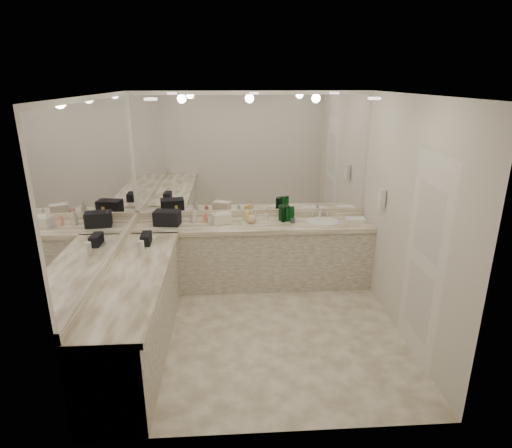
{
  "coord_description": "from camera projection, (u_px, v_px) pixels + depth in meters",
  "views": [
    {
      "loc": [
        -0.31,
        -4.25,
        2.75
      ],
      "look_at": [
        -0.01,
        0.4,
        1.16
      ],
      "focal_mm": 30.0,
      "sensor_mm": 36.0,
      "label": 1
    }
  ],
  "objects": [
    {
      "name": "door",
      "position": [
        424.0,
        261.0,
        4.2
      ],
      "size": [
        0.02,
        0.82,
        2.1
      ],
      "primitive_type": "cube",
      "color": "white",
      "rests_on": "wall_right"
    },
    {
      "name": "soap_bottle_a",
      "position": [
        194.0,
        214.0,
        5.76
      ],
      "size": [
        0.11,
        0.11,
        0.23
      ],
      "primitive_type": "imported",
      "rotation": [
        0.0,
        0.0,
        0.33
      ],
      "color": "beige",
      "rests_on": "vanity_back_top"
    },
    {
      "name": "amenity_bottle_3",
      "position": [
        247.0,
        216.0,
        5.87
      ],
      "size": [
        0.05,
        0.05,
        0.12
      ],
      "primitive_type": "cylinder",
      "color": "#F2D84C",
      "rests_on": "vanity_back_top"
    },
    {
      "name": "wall_right",
      "position": [
        408.0,
        220.0,
        4.6
      ],
      "size": [
        0.02,
        3.0,
        2.6
      ],
      "primitive_type": "cube",
      "color": "silver",
      "rests_on": "floor"
    },
    {
      "name": "faucet",
      "position": [
        320.0,
        212.0,
        5.99
      ],
      "size": [
        0.24,
        0.16,
        0.14
      ],
      "primitive_type": "cube",
      "color": "silver",
      "rests_on": "vanity_back_top"
    },
    {
      "name": "green_bottle_0",
      "position": [
        283.0,
        214.0,
        5.78
      ],
      "size": [
        0.07,
        0.07,
        0.21
      ],
      "primitive_type": "cylinder",
      "color": "#0A4E1C",
      "rests_on": "vanity_back_top"
    },
    {
      "name": "floor",
      "position": [
        259.0,
        330.0,
        4.92
      ],
      "size": [
        3.2,
        3.2,
        0.0
      ],
      "primitive_type": "plane",
      "color": "beige",
      "rests_on": "ground"
    },
    {
      "name": "amenity_bottle_7",
      "position": [
        206.0,
        217.0,
        5.81
      ],
      "size": [
        0.04,
        0.04,
        0.12
      ],
      "primitive_type": "cylinder",
      "color": "#E57F66",
      "rests_on": "vanity_back_top"
    },
    {
      "name": "wall_back",
      "position": [
        252.0,
        189.0,
        5.92
      ],
      "size": [
        3.2,
        0.02,
        2.6
      ],
      "primitive_type": "cube",
      "color": "silver",
      "rests_on": "floor"
    },
    {
      "name": "vanity_left_base",
      "position": [
        136.0,
        316.0,
        4.42
      ],
      "size": [
        0.6,
        2.4,
        0.84
      ],
      "primitive_type": "cube",
      "color": "beige",
      "rests_on": "floor"
    },
    {
      "name": "hand_towel",
      "position": [
        356.0,
        219.0,
        5.84
      ],
      "size": [
        0.26,
        0.19,
        0.04
      ],
      "primitive_type": "cube",
      "rotation": [
        0.0,
        0.0,
        -0.11
      ],
      "color": "white",
      "rests_on": "vanity_back_top"
    },
    {
      "name": "vanity_left_top",
      "position": [
        133.0,
        276.0,
        4.28
      ],
      "size": [
        0.64,
        2.42,
        0.06
      ],
      "primitive_type": "cube",
      "color": "silver",
      "rests_on": "vanity_left_base"
    },
    {
      "name": "soap_bottle_b",
      "position": [
        215.0,
        218.0,
        5.67
      ],
      "size": [
        0.1,
        0.1,
        0.18
      ],
      "primitive_type": "imported",
      "rotation": [
        0.0,
        0.0,
        -0.33
      ],
      "color": "#B6B4D1",
      "rests_on": "vanity_back_top"
    },
    {
      "name": "vanity_back_top",
      "position": [
        253.0,
        225.0,
        5.76
      ],
      "size": [
        3.2,
        0.64,
        0.06
      ],
      "primitive_type": "cube",
      "color": "silver",
      "rests_on": "vanity_back_base"
    },
    {
      "name": "sink",
      "position": [
        323.0,
        222.0,
        5.82
      ],
      "size": [
        0.44,
        0.44,
        0.03
      ],
      "primitive_type": "cylinder",
      "color": "white",
      "rests_on": "vanity_back_top"
    },
    {
      "name": "green_bottle_1",
      "position": [
        292.0,
        214.0,
        5.77
      ],
      "size": [
        0.06,
        0.06,
        0.21
      ],
      "primitive_type": "cylinder",
      "color": "#0A4E1C",
      "rests_on": "vanity_back_top"
    },
    {
      "name": "green_bottle_2",
      "position": [
        284.0,
        214.0,
        5.81
      ],
      "size": [
        0.07,
        0.07,
        0.2
      ],
      "primitive_type": "cylinder",
      "color": "#0A4E1C",
      "rests_on": "vanity_back_top"
    },
    {
      "name": "ceiling",
      "position": [
        260.0,
        95.0,
        4.08
      ],
      "size": [
        3.2,
        3.2,
        0.0
      ],
      "primitive_type": "plane",
      "color": "white",
      "rests_on": "floor"
    },
    {
      "name": "mirror_back",
      "position": [
        252.0,
        155.0,
        5.75
      ],
      "size": [
        3.12,
        0.01,
        1.55
      ],
      "primitive_type": "cube",
      "color": "white",
      "rests_on": "wall_back"
    },
    {
      "name": "green_bottle_4",
      "position": [
        281.0,
        213.0,
        5.84
      ],
      "size": [
        0.07,
        0.07,
        0.21
      ],
      "primitive_type": "cylinder",
      "color": "#0A4E1C",
      "rests_on": "vanity_back_top"
    },
    {
      "name": "backsplash_left",
      "position": [
        111.0,
        258.0,
        4.52
      ],
      "size": [
        0.04,
        3.0,
        0.1
      ],
      "primitive_type": "cube",
      "color": "silver",
      "rests_on": "vanity_left_top"
    },
    {
      "name": "backsplash_back",
      "position": [
        252.0,
        213.0,
        6.01
      ],
      "size": [
        3.2,
        0.04,
        0.1
      ],
      "primitive_type": "cube",
      "color": "silver",
      "rests_on": "vanity_back_top"
    },
    {
      "name": "cream_cosmetic_case",
      "position": [
        221.0,
        219.0,
        5.72
      ],
      "size": [
        0.28,
        0.23,
        0.14
      ],
      "primitive_type": "cube",
      "rotation": [
        0.0,
        0.0,
        0.38
      ],
      "color": "beige",
      "rests_on": "vanity_back_top"
    },
    {
      "name": "black_bag_spill",
      "position": [
        146.0,
        238.0,
        5.03
      ],
      "size": [
        0.12,
        0.24,
        0.13
      ],
      "primitive_type": "cube",
      "rotation": [
        0.0,
        0.0,
        0.03
      ],
      "color": "black",
      "rests_on": "vanity_left_top"
    },
    {
      "name": "amenity_bottle_4",
      "position": [
        266.0,
        217.0,
        5.9
      ],
      "size": [
        0.06,
        0.06,
        0.08
      ],
      "primitive_type": "cylinder",
      "color": "white",
      "rests_on": "vanity_back_top"
    },
    {
      "name": "amenity_bottle_5",
      "position": [
        173.0,
        218.0,
        5.77
      ],
      "size": [
        0.04,
        0.04,
        0.13
      ],
      "primitive_type": "cylinder",
      "color": "#F2D84C",
      "rests_on": "vanity_back_top"
    },
    {
      "name": "soap_bottle_c",
      "position": [
        252.0,
        217.0,
        5.73
      ],
      "size": [
        0.15,
        0.15,
        0.16
      ],
      "primitive_type": "imported",
      "rotation": [
        0.0,
        0.0,
        0.17
      ],
      "color": "#DAB383",
      "rests_on": "vanity_back_top"
    },
    {
      "name": "mirror_left",
      "position": [
        101.0,
        182.0,
        4.25
      ],
      "size": [
        0.01,
        2.92,
        1.55
      ],
      "primitive_type": "cube",
      "color": "white",
      "rests_on": "wall_left"
    },
    {
      "name": "amenity_bottle_0",
      "position": [
        293.0,
        221.0,
        5.76
      ],
      "size": [
        0.06,
        0.06,
        0.07
      ],
      "primitive_type": "cylinder",
      "color": "#3F3F4C",
      "rests_on": "vanity_back_top"
    },
    {
      "name": "black_toiletry_bag",
      "position": [
        167.0,
        218.0,
        5.66
      ],
      "size": [
        0.36,
        0.26,
        0.19
      ],
      "primitive_type": "cube",
      "rotation": [
        0.0,
        0.0,
        -0.16
      ],
      "color": "black",
      "rests_on": "vanity_back_top"
    },
    {
      "name": "amenity_bottle_1",
      "position": [
        240.0,
        222.0,
        5.68
      ],
      "size": [
        0.04,
        0.04,
        0.08
      ],
      "primitive_type": "cylinder",
      "color": "silver",
      "rests_on": "vanity_back_top"
    },
    {
      "name": "green_bottle_3",
      "position": [
        287.0,
        213.0,
        5.81
      ],
      "size": [
        0.07,
        0.07,
        0.22
      ],
      "primitive_type": "cylinder",
      "color": "#0A4E1C",
      "rests_on": "vanity_back_top"
    },
    {
      "name": "wall_phone",
      "position": [
        382.0,
        199.0,
        5.24
      ],
      "size": [
        0.06,
        0.1,
        0.24
      ],
      "primitive_type": "cube",
      "color": "white",
      "rests_on": "wall_right"
    },
    {
      "name": "wall_left",
      "position": [
        105.0,
        227.0,
        4.4
      ],
      "size": [
        0.02,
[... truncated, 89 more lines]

